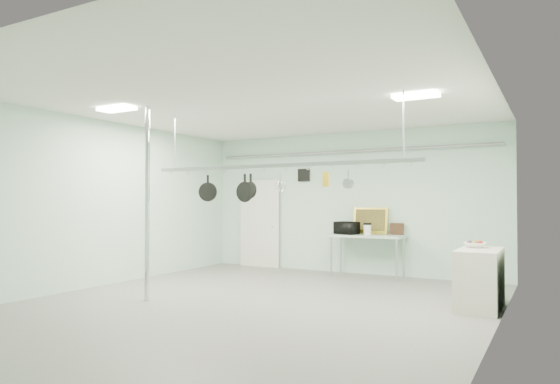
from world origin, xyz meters
The scene contains 25 objects.
floor centered at (0.00, 0.00, 0.00)m, with size 8.00×8.00×0.00m, color gray.
ceiling centered at (0.00, 0.00, 3.19)m, with size 7.00×8.00×0.02m, color silver.
back_wall centered at (0.00, 3.99, 1.60)m, with size 7.00×0.02×3.20m, color silver.
right_wall centered at (3.49, 0.00, 1.60)m, with size 0.02×8.00×3.20m, color silver.
door centered at (-2.30, 3.94, 1.05)m, with size 1.10×0.10×2.20m, color silver.
wall_vent centered at (-1.10, 3.97, 2.25)m, with size 0.30×0.04×0.30m, color black.
conduit_pipe centered at (0.00, 3.90, 2.75)m, with size 0.07×0.07×6.60m, color gray.
chrome_pole centered at (-1.70, -0.60, 1.60)m, with size 0.08×0.08×3.20m, color silver.
prep_table centered at (0.60, 3.60, 0.83)m, with size 1.60×0.70×0.91m.
side_cabinet centered at (3.15, 1.40, 0.45)m, with size 0.60×1.20×0.90m, color beige.
pot_rack centered at (0.20, 0.30, 2.23)m, with size 4.80×0.06×1.00m.
light_panel_left centered at (-2.20, -0.80, 3.16)m, with size 0.65×0.30×0.05m, color white.
light_panel_right centered at (2.40, 0.60, 3.16)m, with size 0.65×0.30×0.05m, color white.
microwave centered at (0.16, 3.54, 1.04)m, with size 0.49×0.33×0.27m, color black.
coffee_canister centered at (0.62, 3.57, 1.01)m, with size 0.16×0.16×0.22m, color white.
painting_large centered at (0.58, 3.90, 1.20)m, with size 0.78×0.05×0.58m, color yellow.
painting_small centered at (1.16, 3.90, 1.03)m, with size 0.30×0.04×0.25m, color #351F12.
fruit_bowl centered at (3.05, 1.63, 0.94)m, with size 0.34×0.34×0.08m, color white.
skillet_left centered at (-1.15, 0.30, 1.86)m, with size 0.33×0.06×0.45m, color black, non-canonical shape.
skillet_mid centered at (-0.26, 0.30, 1.88)m, with size 0.28×0.06×0.40m, color black, non-canonical shape.
skillet_right centered at (-0.38, 0.30, 1.86)m, with size 0.34×0.06×0.46m, color black, non-canonical shape.
whisk centered at (0.31, 0.30, 1.91)m, with size 0.18×0.18×0.36m, color silver, non-canonical shape.
grater centered at (1.10, 0.30, 1.96)m, with size 0.10×0.02×0.25m, color #C9CB17, non-canonical shape.
saucepan centered at (1.46, 0.30, 1.95)m, with size 0.15×0.09×0.26m, color #A9A9AE, non-canonical shape.
fruit_cluster centered at (3.05, 1.63, 0.98)m, with size 0.24×0.24×0.09m, color #9B0E0F, non-canonical shape.
Camera 1 is at (4.19, -6.68, 1.62)m, focal length 32.00 mm.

